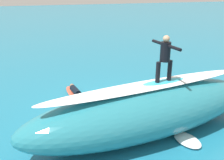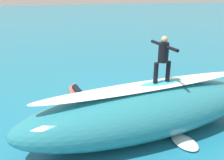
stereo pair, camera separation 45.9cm
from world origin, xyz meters
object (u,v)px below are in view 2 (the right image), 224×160
at_px(surfboard_riding, 161,83).
at_px(surfer_paddling, 78,91).
at_px(surfboard_paddling, 77,94).
at_px(surfer_riding, 163,56).

xyz_separation_m(surfboard_riding, surfer_paddling, (2.30, -3.57, -1.52)).
relative_size(surfboard_paddling, surfer_paddling, 1.34).
xyz_separation_m(surfboard_riding, surfboard_paddling, (2.32, -3.69, -1.70)).
bearing_deg(surfer_riding, surfer_paddling, -64.46).
relative_size(surfer_riding, surfboard_paddling, 0.66).
xyz_separation_m(surfer_riding, surfer_paddling, (2.30, -3.57, -2.44)).
relative_size(surfboard_riding, surfer_riding, 1.39).
bearing_deg(surfer_paddling, surfboard_paddling, -0.00).
xyz_separation_m(surfer_riding, surfboard_paddling, (2.32, -3.69, -2.62)).
bearing_deg(surfer_paddling, surfer_riding, -156.35).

